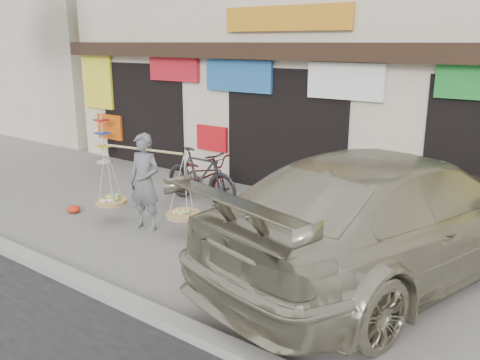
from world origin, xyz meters
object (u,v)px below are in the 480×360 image
Objects in this scene: bike_2 at (202,176)px; display_rack at (103,141)px; suv at (393,214)px; street_vendor at (145,186)px; bike_1 at (201,176)px.

display_rack is at bearing 81.06° from bike_2.
suv is 4.54× the size of display_rack.
street_vendor is 1.13× the size of bike_1.
street_vendor reaches higher than bike_1.
display_rack reaches higher than bike_2.
suv is (4.13, 0.88, 0.09)m from street_vendor.
bike_1 is 0.29× the size of suv.
bike_2 is 1.33× the size of display_rack.
street_vendor is 4.23m from suv.
suv is at bearing 2.76° from street_vendor.
bike_2 is (-0.35, 1.90, -0.29)m from street_vendor.
display_rack reaches higher than bike_1.
bike_2 is at bearing -12.15° from display_rack.
bike_2 is at bearing 0.85° from suv.
street_vendor is at bearing -166.27° from bike_2.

